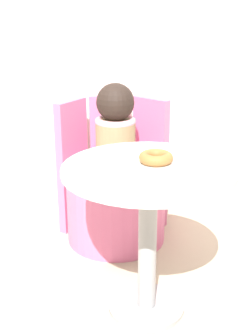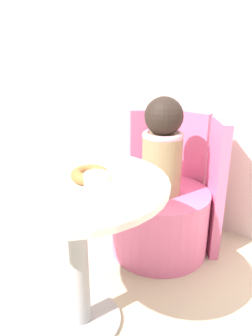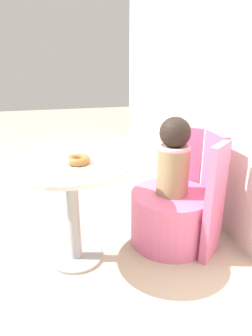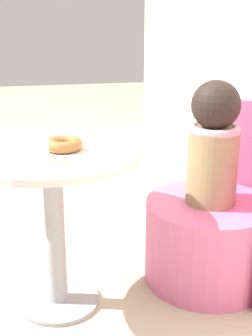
% 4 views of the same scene
% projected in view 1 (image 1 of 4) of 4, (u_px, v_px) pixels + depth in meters
% --- Properties ---
extents(ground_plane, '(12.00, 12.00, 0.00)m').
position_uv_depth(ground_plane, '(155.00, 307.00, 2.08)').
color(ground_plane, '#B7A88E').
extents(back_wall, '(6.00, 0.06, 2.40)m').
position_uv_depth(back_wall, '(120.00, 15.00, 2.72)').
color(back_wall, silver).
rests_on(back_wall, ground_plane).
extents(round_table, '(0.70, 0.70, 0.66)m').
position_uv_depth(round_table, '(148.00, 202.00, 1.90)').
color(round_table, '#99999E').
rests_on(round_table, ground_plane).
extents(tub_chair, '(0.55, 0.55, 0.37)m').
position_uv_depth(tub_chair, '(116.00, 208.00, 2.62)').
color(tub_chair, '#DB6693').
rests_on(tub_chair, ground_plane).
extents(booth_backrest, '(0.64, 0.24, 0.76)m').
position_uv_depth(booth_backrest, '(111.00, 162.00, 2.76)').
color(booth_backrest, '#DB6693').
rests_on(booth_backrest, ground_plane).
extents(child_figure, '(0.22, 0.22, 0.52)m').
position_uv_depth(child_figure, '(116.00, 132.00, 2.47)').
color(child_figure, '#937A56').
rests_on(child_figure, tub_chair).
extents(donut, '(0.14, 0.14, 0.04)m').
position_uv_depth(donut, '(157.00, 158.00, 1.89)').
color(donut, '#9E6633').
rests_on(donut, round_table).
extents(cup, '(0.08, 0.08, 0.09)m').
position_uv_depth(cup, '(194.00, 158.00, 1.80)').
color(cup, white).
rests_on(cup, round_table).
extents(paper_napkin, '(0.18, 0.18, 0.01)m').
position_uv_depth(paper_napkin, '(129.00, 183.00, 1.68)').
color(paper_napkin, silver).
rests_on(paper_napkin, round_table).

